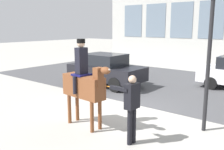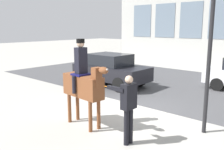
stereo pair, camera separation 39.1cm
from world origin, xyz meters
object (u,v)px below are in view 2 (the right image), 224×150
(mounted_horse_lead, at_px, (84,83))
(street_car_near_lane, at_px, (111,69))
(traffic_light, at_px, (211,28))
(pedestrian_bystander, at_px, (128,104))

(mounted_horse_lead, relative_size, street_car_near_lane, 0.66)
(street_car_near_lane, height_order, traffic_light, traffic_light)
(street_car_near_lane, distance_m, traffic_light, 6.77)
(traffic_light, bearing_deg, mounted_horse_lead, -146.81)
(pedestrian_bystander, height_order, street_car_near_lane, pedestrian_bystander)
(pedestrian_bystander, relative_size, street_car_near_lane, 0.45)
(pedestrian_bystander, distance_m, street_car_near_lane, 6.58)
(street_car_near_lane, bearing_deg, mounted_horse_lead, -56.59)
(traffic_light, bearing_deg, pedestrian_bystander, -120.95)
(street_car_near_lane, bearing_deg, pedestrian_bystander, -44.37)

